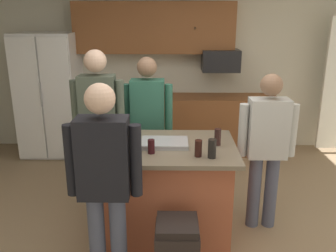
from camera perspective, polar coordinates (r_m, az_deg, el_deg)
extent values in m
plane|color=#937A5B|center=(3.73, 2.53, -17.76)|extent=(7.04, 7.04, 0.00)
cube|color=beige|center=(5.91, 1.94, 9.16)|extent=(6.40, 0.10, 2.60)
cube|color=brown|center=(5.66, -2.15, 15.15)|extent=(2.40, 0.35, 0.75)
sphere|color=#4C3823|center=(5.47, 4.25, 15.04)|extent=(0.04, 0.04, 0.04)
cube|color=brown|center=(5.83, 7.82, 0.31)|extent=(1.80, 0.60, 0.90)
sphere|color=#4C3823|center=(5.60, 12.77, -0.66)|extent=(0.04, 0.04, 0.04)
cube|color=white|center=(5.89, -17.93, 4.67)|extent=(0.88, 0.70, 1.87)
cube|color=white|center=(5.63, -21.23, 3.77)|extent=(0.42, 0.04, 1.79)
cube|color=white|center=(5.48, -16.93, 3.85)|extent=(0.42, 0.04, 1.79)
cylinder|color=#B2B2B7|center=(5.50, -19.31, 4.68)|extent=(0.02, 0.02, 0.35)
cube|color=black|center=(5.64, 8.22, 10.13)|extent=(0.56, 0.40, 0.32)
cube|color=#AD5638|center=(3.62, -0.07, -10.45)|extent=(1.15, 0.81, 0.91)
cube|color=#756651|center=(3.42, -0.07, -3.39)|extent=(1.29, 0.95, 0.04)
cylinder|color=#4C5166|center=(3.90, 13.34, -9.93)|extent=(0.13, 0.13, 0.78)
cylinder|color=#4C5166|center=(3.94, 15.79, -9.84)|extent=(0.13, 0.13, 0.78)
cube|color=#B7B7B2|center=(3.66, 15.38, -0.34)|extent=(0.38, 0.22, 0.58)
sphere|color=#8C664C|center=(3.56, 15.93, 6.23)|extent=(0.21, 0.21, 0.21)
cylinder|color=#B7B7B2|center=(3.61, 11.66, -0.65)|extent=(0.09, 0.09, 0.53)
cylinder|color=#B7B7B2|center=(3.73, 18.92, -0.66)|extent=(0.09, 0.09, 0.53)
cylinder|color=tan|center=(4.21, -11.49, -6.97)|extent=(0.13, 0.13, 0.87)
cylinder|color=tan|center=(4.18, -9.20, -7.04)|extent=(0.13, 0.13, 0.87)
cube|color=#4C5647|center=(3.94, -10.94, 3.12)|extent=(0.38, 0.22, 0.65)
sphere|color=beige|center=(3.86, -11.35, 9.96)|extent=(0.24, 0.24, 0.24)
cylinder|color=#4C5647|center=(4.00, -14.30, 2.85)|extent=(0.09, 0.09, 0.59)
cylinder|color=#4C5647|center=(3.91, -7.48, 2.89)|extent=(0.09, 0.09, 0.59)
cylinder|color=#4C5166|center=(3.08, -11.01, -17.35)|extent=(0.13, 0.13, 0.82)
cylinder|color=#4C5166|center=(3.05, -7.74, -17.53)|extent=(0.13, 0.13, 0.82)
cube|color=black|center=(2.72, -10.12, -4.97)|extent=(0.38, 0.22, 0.61)
sphere|color=beige|center=(2.59, -10.64, 4.23)|extent=(0.22, 0.22, 0.22)
cylinder|color=black|center=(2.78, -14.98, -5.22)|extent=(0.09, 0.09, 0.55)
cylinder|color=black|center=(2.69, -5.06, -5.44)|extent=(0.09, 0.09, 0.55)
cylinder|color=#232D4C|center=(4.38, -4.19, -6.03)|extent=(0.13, 0.13, 0.82)
cylinder|color=#232D4C|center=(4.37, -1.95, -6.06)|extent=(0.13, 0.13, 0.82)
cube|color=#2D6651|center=(4.14, -3.23, 3.08)|extent=(0.38, 0.22, 0.61)
sphere|color=#8C664C|center=(4.05, -3.34, 9.22)|extent=(0.22, 0.22, 0.22)
cylinder|color=#2D6651|center=(4.17, -6.52, 2.82)|extent=(0.09, 0.09, 0.55)
cylinder|color=#2D6651|center=(4.13, 0.10, 2.81)|extent=(0.09, 0.09, 0.55)
cylinder|color=#4C6B99|center=(3.18, -8.65, -3.86)|extent=(0.09, 0.09, 0.11)
torus|color=#4C6B99|center=(3.17, -7.62, -3.78)|extent=(0.06, 0.01, 0.06)
cylinder|color=black|center=(3.13, 6.92, -3.54)|extent=(0.07, 0.07, 0.17)
cylinder|color=black|center=(3.22, -2.65, -3.23)|extent=(0.06, 0.06, 0.13)
cylinder|color=black|center=(3.22, -4.98, -3.21)|extent=(0.06, 0.06, 0.13)
cylinder|color=black|center=(3.43, 7.79, -1.71)|extent=(0.06, 0.06, 0.16)
cylinder|color=#4C6B99|center=(3.56, -6.79, -1.49)|extent=(0.09, 0.09, 0.10)
torus|color=#4C6B99|center=(3.55, -5.83, -1.42)|extent=(0.06, 0.01, 0.06)
cylinder|color=black|center=(3.15, 4.77, -3.51)|extent=(0.06, 0.06, 0.15)
cube|color=#B7B7BC|center=(3.43, -0.54, -2.84)|extent=(0.44, 0.30, 0.02)
cube|color=#A8A8AD|center=(3.42, -0.54, -2.52)|extent=(0.44, 0.30, 0.02)
cube|color=black|center=(2.90, 1.45, -15.26)|extent=(0.32, 0.32, 0.06)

